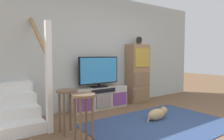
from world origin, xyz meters
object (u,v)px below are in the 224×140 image
Objects in this scene: bar_stool_near at (84,107)px; dog at (157,114)px; desk_clock at (139,40)px; television at (99,71)px; media_console at (100,98)px; side_cabinet at (138,74)px; bar_stool_far at (67,101)px.

bar_stool_near is 1.31× the size of dog.
television is at bearing 178.67° from desk_clock.
media_console is at bearing 109.01° from dog.
television is 1.44m from desk_clock.
media_console is at bearing -90.00° from television.
television is at bearing 179.35° from side_cabinet.
dog is (0.47, -1.36, -0.14)m from media_console.
media_console is 6.61× the size of desk_clock.
desk_clock reaches higher than bar_stool_far.
desk_clock is at bearing -1.33° from television.
television is at bearing 90.00° from media_console.
television reaches higher than dog.
desk_clock reaches higher than media_console.
desk_clock reaches higher than side_cabinet.
dog is (1.66, 0.11, -0.41)m from bar_stool_near.
side_cabinet reaches higher than dog.
desk_clock is 3.04m from bar_stool_near.
dog is (0.47, -1.39, -0.77)m from television.
desk_clock reaches higher than dog.
bar_stool_near is at bearing -176.13° from dog.
television is 1.95m from bar_stool_near.
dog is at bearing -70.99° from media_console.
bar_stool_far reaches higher than media_console.
television is at bearing 108.71° from dog.
side_cabinet is 0.87m from desk_clock.
bar_stool_far is (-2.46, -0.99, -1.11)m from desk_clock.
desk_clock is at bearing -34.02° from side_cabinet.
side_cabinet is at bearing 22.31° from bar_stool_far.
media_console is at bearing -179.52° from side_cabinet.
dog is at bearing -119.28° from desk_clock.
bar_stool_near is (-2.42, -1.47, -1.11)m from desk_clock.
bar_stool_near is at bearing -148.27° from side_cabinet.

